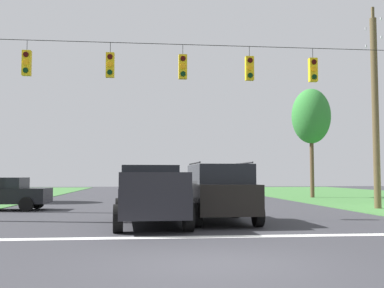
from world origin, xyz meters
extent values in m
plane|color=#333338|center=(0.00, 0.00, 0.00)|extent=(120.00, 120.00, 0.00)
cube|color=white|center=(0.00, 3.74, 0.00)|extent=(15.44, 0.45, 0.01)
cube|color=white|center=(0.00, 9.74, 0.00)|extent=(2.50, 0.15, 0.01)
cube|color=white|center=(0.00, 16.27, 0.00)|extent=(2.50, 0.15, 0.01)
cube|color=white|center=(0.00, 25.53, 0.00)|extent=(2.50, 0.15, 0.01)
cube|color=white|center=(0.00, 28.72, 0.00)|extent=(2.50, 0.15, 0.01)
cylinder|color=black|center=(-0.09, 9.29, 6.72)|extent=(18.33, 0.02, 0.02)
cylinder|color=black|center=(-5.71, 9.29, 6.51)|extent=(0.02, 0.02, 0.41)
cube|color=yellow|center=(-5.71, 9.29, 5.83)|extent=(0.32, 0.24, 0.95)
cylinder|color=#310503|center=(-5.71, 9.15, 6.13)|extent=(0.20, 0.04, 0.20)
cylinder|color=orange|center=(-5.71, 9.15, 5.83)|extent=(0.20, 0.04, 0.20)
cylinder|color=black|center=(-5.71, 9.15, 5.53)|extent=(0.20, 0.04, 0.20)
cylinder|color=black|center=(-2.60, 9.29, 6.51)|extent=(0.02, 0.02, 0.41)
cube|color=yellow|center=(-2.60, 9.29, 5.83)|extent=(0.32, 0.24, 0.95)
cylinder|color=#310503|center=(-2.60, 9.15, 6.13)|extent=(0.20, 0.04, 0.20)
cylinder|color=orange|center=(-2.60, 9.15, 5.83)|extent=(0.20, 0.04, 0.20)
cylinder|color=black|center=(-2.60, 9.15, 5.53)|extent=(0.20, 0.04, 0.20)
cylinder|color=black|center=(0.19, 9.29, 6.51)|extent=(0.02, 0.02, 0.41)
cube|color=yellow|center=(0.19, 9.29, 5.83)|extent=(0.32, 0.24, 0.95)
cylinder|color=#310503|center=(0.19, 9.15, 6.13)|extent=(0.20, 0.04, 0.20)
cylinder|color=orange|center=(0.19, 9.15, 5.83)|extent=(0.20, 0.04, 0.20)
cylinder|color=black|center=(0.19, 9.15, 5.53)|extent=(0.20, 0.04, 0.20)
cylinder|color=black|center=(2.84, 9.29, 6.51)|extent=(0.02, 0.02, 0.41)
cube|color=yellow|center=(2.84, 9.29, 5.83)|extent=(0.32, 0.24, 0.95)
cylinder|color=#310503|center=(2.84, 9.15, 6.13)|extent=(0.20, 0.04, 0.20)
cylinder|color=orange|center=(2.84, 9.15, 5.83)|extent=(0.20, 0.04, 0.20)
cylinder|color=black|center=(2.84, 9.15, 5.53)|extent=(0.20, 0.04, 0.20)
cylinder|color=black|center=(5.43, 9.29, 6.51)|extent=(0.02, 0.02, 0.41)
cube|color=yellow|center=(5.43, 9.29, 5.83)|extent=(0.32, 0.24, 0.95)
cylinder|color=#310503|center=(5.43, 9.15, 6.13)|extent=(0.20, 0.04, 0.20)
cylinder|color=orange|center=(5.43, 9.15, 5.83)|extent=(0.20, 0.04, 0.20)
cylinder|color=black|center=(5.43, 9.15, 5.53)|extent=(0.20, 0.04, 0.20)
cube|color=black|center=(-1.07, 6.71, 0.82)|extent=(2.23, 5.48, 0.85)
cube|color=black|center=(-1.10, 7.36, 1.60)|extent=(1.93, 1.98, 0.70)
cube|color=black|center=(-1.96, 5.33, 1.48)|extent=(0.20, 2.38, 0.45)
cube|color=black|center=(-0.08, 5.41, 1.48)|extent=(0.20, 2.38, 0.45)
cube|color=black|center=(-0.96, 4.07, 1.48)|extent=(1.96, 0.19, 0.45)
cylinder|color=black|center=(-2.15, 8.51, 0.40)|extent=(0.31, 0.81, 0.80)
cylinder|color=black|center=(-0.16, 8.59, 0.40)|extent=(0.31, 0.81, 0.80)
cylinder|color=black|center=(-1.99, 4.84, 0.40)|extent=(0.31, 0.81, 0.80)
cylinder|color=black|center=(0.00, 4.92, 0.40)|extent=(0.31, 0.81, 0.80)
cube|color=black|center=(1.29, 7.56, 0.85)|extent=(2.06, 4.84, 0.95)
cube|color=black|center=(1.29, 7.41, 1.66)|extent=(1.87, 3.24, 0.65)
cylinder|color=black|center=(0.44, 7.39, 2.03)|extent=(0.11, 2.72, 0.05)
cylinder|color=black|center=(2.14, 7.43, 2.03)|extent=(0.11, 2.72, 0.05)
cylinder|color=black|center=(0.28, 9.17, 0.38)|extent=(0.28, 0.77, 0.76)
cylinder|color=black|center=(2.23, 9.22, 0.38)|extent=(0.28, 0.77, 0.76)
cylinder|color=black|center=(0.35, 5.91, 0.38)|extent=(0.28, 0.77, 0.76)
cylinder|color=black|center=(2.30, 5.95, 0.38)|extent=(0.28, 0.77, 0.76)
cube|color=black|center=(-7.89, 14.06, 0.67)|extent=(4.38, 2.01, 0.70)
cube|color=black|center=(-7.89, 14.06, 1.27)|extent=(2.18, 1.72, 0.50)
cylinder|color=black|center=(-6.43, 14.89, 0.32)|extent=(0.65, 0.25, 0.64)
cylinder|color=black|center=(-6.52, 13.09, 0.32)|extent=(0.65, 0.25, 0.64)
cylinder|color=brown|center=(9.97, 13.05, 4.70)|extent=(0.33, 0.33, 9.41)
cube|color=brown|center=(9.97, 13.05, 9.01)|extent=(0.12, 0.12, 1.94)
cylinder|color=#B2B7BC|center=(9.97, 13.83, 9.13)|extent=(0.08, 0.08, 0.12)
cylinder|color=#B2B7BC|center=(9.97, 12.28, 9.13)|extent=(0.08, 0.08, 0.12)
cube|color=brown|center=(9.97, 13.05, 8.11)|extent=(0.12, 0.12, 1.92)
cylinder|color=#B2B7BC|center=(9.97, 13.82, 8.23)|extent=(0.08, 0.08, 0.12)
cylinder|color=#B2B7BC|center=(9.97, 12.28, 8.23)|extent=(0.08, 0.08, 0.12)
cylinder|color=brown|center=(10.88, 24.26, 2.43)|extent=(0.29, 0.29, 4.86)
ellipsoid|color=#307C33|center=(10.88, 24.26, 5.97)|extent=(2.82, 2.82, 4.03)
camera|label=1|loc=(-1.27, -8.45, 1.61)|focal=43.41mm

